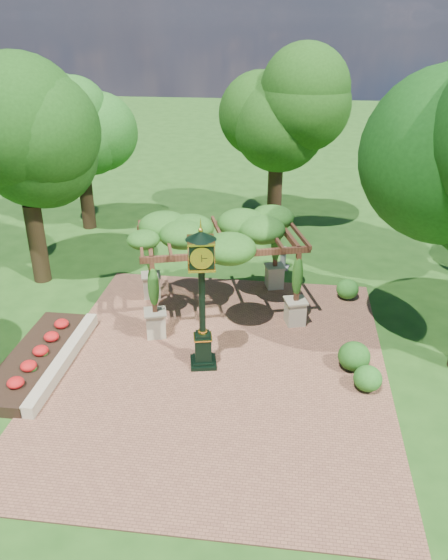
# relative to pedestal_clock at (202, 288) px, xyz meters

# --- Properties ---
(ground) EXTENTS (120.00, 120.00, 0.00)m
(ground) POSITION_rel_pedestal_clock_xyz_m (0.45, -1.06, -2.62)
(ground) COLOR #1E4714
(ground) RESTS_ON ground
(brick_plaza) EXTENTS (10.00, 12.00, 0.04)m
(brick_plaza) POSITION_rel_pedestal_clock_xyz_m (0.45, -0.06, -2.60)
(brick_plaza) COLOR brown
(brick_plaza) RESTS_ON ground
(border_wall) EXTENTS (0.35, 5.00, 0.40)m
(border_wall) POSITION_rel_pedestal_clock_xyz_m (-4.15, -0.56, -2.42)
(border_wall) COLOR #C6B793
(border_wall) RESTS_ON ground
(flower_bed) EXTENTS (1.50, 5.00, 0.36)m
(flower_bed) POSITION_rel_pedestal_clock_xyz_m (-5.05, -0.56, -2.44)
(flower_bed) COLOR red
(flower_bed) RESTS_ON ground
(pedestal_clock) EXTENTS (1.03, 1.03, 4.38)m
(pedestal_clock) POSITION_rel_pedestal_clock_xyz_m (0.00, 0.00, 0.00)
(pedestal_clock) COLOR black
(pedestal_clock) RESTS_ON brick_plaza
(pergola) EXTENTS (6.22, 4.84, 3.44)m
(pergola) POSITION_rel_pedestal_clock_xyz_m (0.04, 3.49, 0.21)
(pergola) COLOR #BCB28C
(pergola) RESTS_ON brick_plaza
(sundial) EXTENTS (0.57, 0.57, 0.89)m
(sundial) POSITION_rel_pedestal_clock_xyz_m (2.17, 7.38, -2.23)
(sundial) COLOR gray
(sundial) RESTS_ON ground
(shrub_front) EXTENTS (0.87, 0.87, 0.72)m
(shrub_front) POSITION_rel_pedestal_clock_xyz_m (4.76, -0.62, -2.22)
(shrub_front) COLOR #235F1B
(shrub_front) RESTS_ON brick_plaza
(shrub_mid) EXTENTS (1.14, 1.14, 0.86)m
(shrub_mid) POSITION_rel_pedestal_clock_xyz_m (4.46, 0.35, -2.15)
(shrub_mid) COLOR #1F5317
(shrub_mid) RESTS_ON brick_plaza
(shrub_back) EXTENTS (0.86, 0.86, 0.74)m
(shrub_back) POSITION_rel_pedestal_clock_xyz_m (4.62, 4.92, -2.21)
(shrub_back) COLOR #296B1F
(shrub_back) RESTS_ON brick_plaza
(tree_west_near) EXTENTS (4.51, 4.51, 8.05)m
(tree_west_near) POSITION_rel_pedestal_clock_xyz_m (-7.32, 5.05, 2.91)
(tree_west_near) COLOR #332414
(tree_west_near) RESTS_ON ground
(tree_west_far) EXTENTS (3.64, 3.64, 7.43)m
(tree_west_far) POSITION_rel_pedestal_clock_xyz_m (-7.55, 11.10, 2.46)
(tree_west_far) COLOR black
(tree_west_far) RESTS_ON ground
(tree_north) EXTENTS (4.73, 4.73, 7.87)m
(tree_north) POSITION_rel_pedestal_clock_xyz_m (1.54, 12.52, 2.78)
(tree_north) COLOR #321F14
(tree_north) RESTS_ON ground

